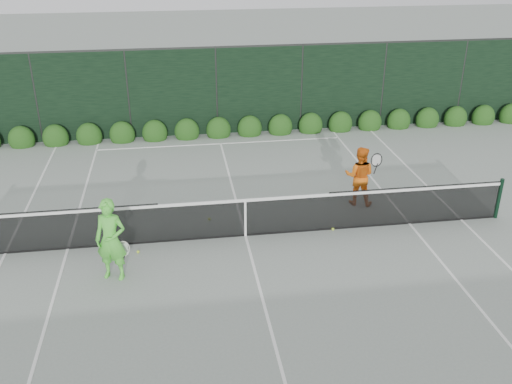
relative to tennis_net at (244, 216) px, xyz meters
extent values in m
plane|color=gray|center=(0.02, 0.00, -0.53)|extent=(80.00, 80.00, 0.00)
cylinder|color=black|center=(6.42, 0.00, 0.00)|extent=(0.10, 0.10, 1.07)
cube|color=black|center=(-4.18, 0.00, -0.02)|extent=(4.40, 0.01, 1.02)
cube|color=black|center=(0.02, 0.00, -0.05)|extent=(4.00, 0.01, 0.96)
cube|color=black|center=(4.22, 0.00, -0.02)|extent=(4.40, 0.01, 1.02)
cube|color=white|center=(0.02, 0.00, 0.41)|extent=(12.80, 0.03, 0.07)
cube|color=black|center=(0.02, 0.00, -0.51)|extent=(12.80, 0.02, 0.04)
cube|color=white|center=(0.02, 0.00, -0.07)|extent=(0.05, 0.03, 0.91)
imported|color=#56D83F|center=(-2.92, -1.32, 0.37)|extent=(0.75, 0.60, 1.79)
torus|color=beige|center=(-2.72, -1.22, 0.07)|extent=(0.30, 0.10, 0.30)
cylinder|color=black|center=(-2.72, -1.22, -0.17)|extent=(0.10, 0.03, 0.30)
imported|color=orange|center=(3.21, 1.30, 0.27)|extent=(0.95, 0.86, 1.59)
torus|color=black|center=(3.56, 1.10, 0.77)|extent=(0.30, 0.03, 0.30)
cylinder|color=black|center=(3.56, 1.10, 0.53)|extent=(0.10, 0.03, 0.30)
cube|color=white|center=(-5.46, 0.00, -0.53)|extent=(0.06, 23.77, 0.01)
cube|color=white|center=(5.51, 0.00, -0.53)|extent=(0.06, 23.77, 0.01)
cube|color=white|center=(-4.09, 0.00, -0.53)|extent=(0.06, 23.77, 0.01)
cube|color=white|center=(4.14, 0.00, -0.53)|extent=(0.06, 23.77, 0.01)
cube|color=white|center=(0.02, 11.88, -0.53)|extent=(11.03, 0.06, 0.01)
cube|color=white|center=(0.02, 6.40, -0.53)|extent=(8.23, 0.06, 0.01)
cube|color=white|center=(0.02, 0.00, -0.53)|extent=(0.06, 12.80, 0.01)
cube|color=black|center=(0.02, 7.50, 0.97)|extent=(32.00, 0.06, 3.00)
cube|color=#262826|center=(0.02, 7.50, 2.50)|extent=(32.00, 0.06, 0.06)
cylinder|color=#262826|center=(-5.98, 7.50, 0.97)|extent=(0.08, 0.08, 3.00)
cylinder|color=#262826|center=(-2.98, 7.50, 0.97)|extent=(0.08, 0.08, 3.00)
cylinder|color=#262826|center=(0.02, 7.50, 0.97)|extent=(0.08, 0.08, 3.00)
cylinder|color=#262826|center=(3.02, 7.50, 0.97)|extent=(0.08, 0.08, 3.00)
cylinder|color=#262826|center=(6.02, 7.50, 0.97)|extent=(0.08, 0.08, 3.00)
cylinder|color=#262826|center=(9.02, 7.50, 0.97)|extent=(0.08, 0.08, 3.00)
ellipsoid|color=#183A0F|center=(-6.58, 7.15, -0.30)|extent=(0.86, 0.65, 0.94)
ellipsoid|color=#183A0F|center=(-5.48, 7.15, -0.30)|extent=(0.86, 0.65, 0.94)
ellipsoid|color=#183A0F|center=(-4.38, 7.15, -0.30)|extent=(0.86, 0.65, 0.94)
ellipsoid|color=#183A0F|center=(-3.28, 7.15, -0.30)|extent=(0.86, 0.65, 0.94)
ellipsoid|color=#183A0F|center=(-2.18, 7.15, -0.30)|extent=(0.86, 0.65, 0.94)
ellipsoid|color=#183A0F|center=(-1.08, 7.15, -0.30)|extent=(0.86, 0.65, 0.94)
ellipsoid|color=#183A0F|center=(0.02, 7.15, -0.30)|extent=(0.86, 0.65, 0.94)
ellipsoid|color=#183A0F|center=(1.12, 7.15, -0.30)|extent=(0.86, 0.65, 0.94)
ellipsoid|color=#183A0F|center=(2.22, 7.15, -0.30)|extent=(0.86, 0.65, 0.94)
ellipsoid|color=#183A0F|center=(3.32, 7.15, -0.30)|extent=(0.86, 0.65, 0.94)
ellipsoid|color=#183A0F|center=(4.42, 7.15, -0.30)|extent=(0.86, 0.65, 0.94)
ellipsoid|color=#183A0F|center=(5.52, 7.15, -0.30)|extent=(0.86, 0.65, 0.94)
ellipsoid|color=#183A0F|center=(6.62, 7.15, -0.30)|extent=(0.86, 0.65, 0.94)
ellipsoid|color=#183A0F|center=(7.72, 7.15, -0.30)|extent=(0.86, 0.65, 0.94)
ellipsoid|color=#183A0F|center=(8.82, 7.15, -0.30)|extent=(0.86, 0.65, 0.94)
ellipsoid|color=#183A0F|center=(9.92, 7.15, -0.30)|extent=(0.86, 0.65, 0.94)
ellipsoid|color=#183A0F|center=(11.02, 7.15, -0.30)|extent=(0.86, 0.65, 0.94)
sphere|color=#CEF135|center=(-0.78, 0.92, -0.50)|extent=(0.07, 0.07, 0.07)
sphere|color=#CEF135|center=(2.16, -0.04, -0.50)|extent=(0.07, 0.07, 0.07)
sphere|color=#CEF135|center=(-2.48, -0.42, -0.50)|extent=(0.07, 0.07, 0.07)
camera|label=1|loc=(-1.49, -11.78, 6.21)|focal=40.00mm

